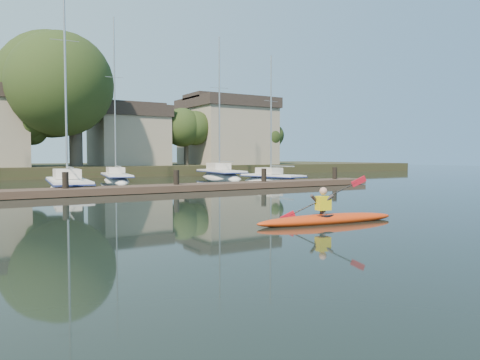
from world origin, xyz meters
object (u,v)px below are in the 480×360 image
dock (124,190)px  sailboat_6 (116,183)px  kayak (327,217)px  sailboat_2 (68,193)px  sailboat_4 (272,184)px  sailboat_7 (220,180)px

dock → sailboat_6: sailboat_6 is taller
kayak → sailboat_2: (-3.81, 18.31, -0.37)m
dock → sailboat_6: size_ratio=2.39×
sailboat_4 → sailboat_7: size_ratio=0.76×
kayak → sailboat_2: 18.70m
sailboat_2 → sailboat_4: sailboat_2 is taller
dock → sailboat_2: bearing=115.2°
sailboat_4 → sailboat_7: bearing=77.8°
kayak → sailboat_4: 21.99m
sailboat_2 → sailboat_6: size_ratio=1.06×
sailboat_4 → sailboat_7: sailboat_7 is taller
kayak → sailboat_6: 26.82m
dock → sailboat_4: (13.11, 4.87, -0.38)m
dock → sailboat_6: (3.34, 12.81, -0.37)m
sailboat_4 → dock: bearing=-171.3°
sailboat_2 → sailboat_7: sailboat_2 is taller
kayak → sailboat_4: sailboat_4 is taller
sailboat_7 → sailboat_6: bearing=-169.2°
kayak → sailboat_6: bearing=93.9°
kayak → sailboat_7: size_ratio=0.33×
sailboat_4 → sailboat_6: sailboat_6 is taller
sailboat_2 → dock: bearing=-58.8°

